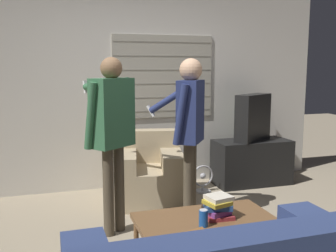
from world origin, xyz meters
TOP-DOWN VIEW (x-y plane):
  - ground_plane at (0.00, 0.00)m, footprint 16.00×16.00m
  - wall_back at (0.01, 2.03)m, footprint 5.20×0.08m
  - armchair_beige at (0.02, 1.37)m, footprint 0.92×0.94m
  - coffee_table at (0.03, -0.34)m, footprint 1.06×0.61m
  - tv_stand at (1.51, 1.61)m, footprint 1.02×0.48m
  - tv at (1.51, 1.62)m, footprint 0.64×0.50m
  - person_left_standing at (-0.53, 0.59)m, footprint 0.51×0.84m
  - person_right_standing at (0.26, 0.67)m, footprint 0.52×0.71m
  - book_stack at (0.12, -0.35)m, footprint 0.23×0.22m
  - soda_can at (-0.05, -0.47)m, footprint 0.07×0.07m
  - spare_remote at (0.10, -0.18)m, footprint 0.05×0.13m
  - floor_fan at (0.75, 1.47)m, footprint 0.28×0.20m

SIDE VIEW (x-z plane):
  - ground_plane at x=0.00m, z-range 0.00..0.00m
  - floor_fan at x=0.75m, z-range -0.02..0.33m
  - tv_stand at x=1.51m, z-range 0.00..0.60m
  - armchair_beige at x=0.02m, z-range -0.08..0.73m
  - coffee_table at x=0.03m, z-range 0.17..0.60m
  - spare_remote at x=0.10m, z-range 0.42..0.45m
  - soda_can at x=-0.05m, z-range 0.42..0.55m
  - book_stack at x=0.12m, z-range 0.42..0.60m
  - tv at x=1.51m, z-range 0.60..1.21m
  - person_right_standing at x=0.26m, z-range 0.22..1.87m
  - person_left_standing at x=-0.53m, z-range 0.22..1.88m
  - wall_back at x=0.01m, z-range 0.01..2.56m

